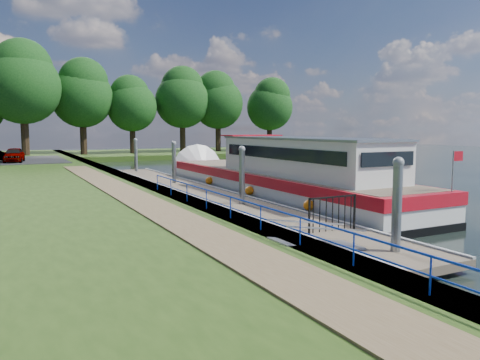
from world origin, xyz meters
name	(u,v)px	position (x,y,z in m)	size (l,w,h in m)	color
ground	(381,261)	(0.00, 0.00, 0.00)	(160.00, 160.00, 0.00)	black
bank_edge	(145,190)	(-2.55, 15.00, 0.39)	(1.10, 90.00, 0.78)	#473D2D
far_bank	(175,153)	(12.00, 52.00, 0.30)	(60.00, 18.00, 0.60)	#233C11
footpath	(147,204)	(-4.40, 8.00, 0.80)	(1.60, 40.00, 0.05)	brown
blue_fence	(245,206)	(-2.75, 3.00, 1.31)	(0.04, 18.04, 0.72)	#0C2DBF
pontoon	(203,196)	(0.00, 13.00, 0.18)	(2.50, 30.00, 0.56)	brown
mooring_piles	(203,175)	(0.00, 13.00, 1.28)	(0.30, 27.30, 3.55)	gray
gangway	(317,243)	(-1.85, 0.50, 0.63)	(2.58, 1.00, 0.92)	#A5A8AD
gate_panel	(333,209)	(0.00, 2.20, 1.15)	(1.85, 0.05, 1.15)	black
barge	(272,177)	(3.60, 11.98, 1.09)	(4.36, 21.15, 4.78)	black
horizon_trees	(72,92)	(-1.61, 48.68, 7.95)	(54.38, 10.03, 12.87)	#332316
car_a	(14,155)	(-8.35, 34.99, 1.46)	(1.48, 3.68, 1.25)	#999999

